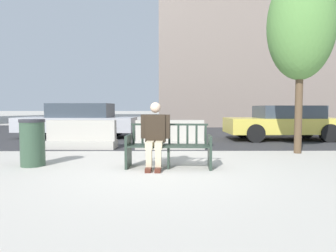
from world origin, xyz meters
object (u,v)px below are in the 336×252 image
Objects in this scene: jersey_barrier_left at (82,137)px; trash_bin at (33,143)px; street_tree at (301,26)px; jersey_barrier_centre at (170,137)px; car_taxi_near at (284,122)px; seated_person at (155,134)px; street_bench at (169,148)px; car_sedan_mid at (78,120)px.

trash_bin is (-0.29, -2.63, 0.15)m from jersey_barrier_left.
street_tree is at bearing 14.97° from trash_bin.
car_taxi_near reaches higher than jersey_barrier_centre.
jersey_barrier_left is 7.29m from car_taxi_near.
jersey_barrier_centre is (0.33, 2.86, -0.35)m from seated_person.
trash_bin is (-2.88, -2.62, 0.15)m from jersey_barrier_centre.
car_taxi_near reaches higher than street_bench.
jersey_barrier_left is at bearing 170.89° from street_tree.
trash_bin is at bearing -165.03° from street_tree.
jersey_barrier_centre is 0.42× the size of street_tree.
car_sedan_mid is (-3.56, 6.06, 0.30)m from street_bench.
seated_person reaches higher than jersey_barrier_left.
seated_person is at bearing -61.65° from car_sedan_mid.
seated_person is 0.28× the size of car_sedan_mid.
car_taxi_near reaches higher than trash_bin.
jersey_barrier_centre and jersey_barrier_left have the same top height.
car_taxi_near is 4.34× the size of trash_bin.
street_tree is 4.32m from car_taxi_near.
street_tree reaches higher than street_bench.
seated_person reaches higher than trash_bin.
jersey_barrier_centre is 0.43× the size of car_sedan_mid.
seated_person is at bearing -131.91° from car_taxi_near.
seated_person is 0.28× the size of street_tree.
trash_bin is at bearing -82.77° from car_sedan_mid.
street_bench is 2.83m from jersey_barrier_centre.
car_sedan_mid is (-3.63, 3.24, 0.35)m from jersey_barrier_centre.
jersey_barrier_centre is 4.61m from street_tree.
seated_person is 2.57m from trash_bin.
seated_person is at bearing -152.75° from street_tree.
jersey_barrier_left is at bearing -161.54° from car_taxi_near.
street_tree is 1.13× the size of car_taxi_near.
seated_person is at bearing -171.99° from street_bench.
jersey_barrier_centre is 4.88m from car_sedan_mid.
jersey_barrier_left is 6.75m from street_tree.
street_tree is (3.72, 1.91, 2.64)m from seated_person.
street_bench is at bearing 8.01° from seated_person.
trash_bin is (-6.27, -1.68, -2.84)m from street_tree.
jersey_barrier_centre is 0.48× the size of car_taxi_near.
street_bench is at bearing -151.43° from street_tree.
street_tree reaches higher than seated_person.
jersey_barrier_left is (-2.26, 2.87, -0.35)m from seated_person.
car_taxi_near is (4.31, 2.32, 0.32)m from jersey_barrier_centre.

